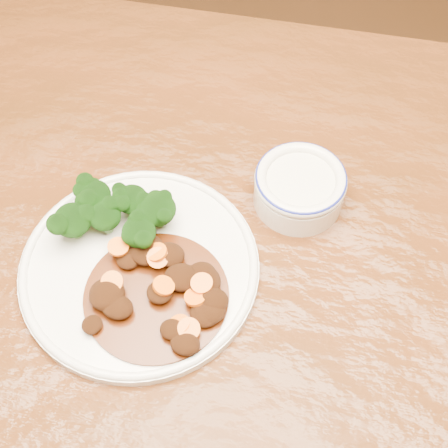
# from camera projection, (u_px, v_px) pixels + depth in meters

# --- Properties ---
(ground) EXTENTS (4.00, 4.00, 0.00)m
(ground) POSITION_uv_depth(u_px,v_px,m) (231.00, 421.00, 1.41)
(ground) COLOR #492B12
(ground) RESTS_ON ground
(dining_table) EXTENTS (1.55, 0.98, 0.75)m
(dining_table) POSITION_uv_depth(u_px,v_px,m) (236.00, 281.00, 0.85)
(dining_table) COLOR #53250E
(dining_table) RESTS_ON ground
(dinner_plate) EXTENTS (0.29, 0.29, 0.02)m
(dinner_plate) POSITION_uv_depth(u_px,v_px,m) (140.00, 267.00, 0.76)
(dinner_plate) COLOR silver
(dinner_plate) RESTS_ON dining_table
(broccoli_florets) EXTENTS (0.14, 0.09, 0.05)m
(broccoli_florets) POSITION_uv_depth(u_px,v_px,m) (113.00, 211.00, 0.77)
(broccoli_florets) COLOR #67A053
(broccoli_florets) RESTS_ON dinner_plate
(mince_stew) EXTENTS (0.17, 0.17, 0.03)m
(mince_stew) POSITION_uv_depth(u_px,v_px,m) (161.00, 289.00, 0.73)
(mince_stew) COLOR #461D07
(mince_stew) RESTS_ON dinner_plate
(dip_bowl) EXTENTS (0.12, 0.12, 0.05)m
(dip_bowl) POSITION_uv_depth(u_px,v_px,m) (300.00, 187.00, 0.80)
(dip_bowl) COLOR beige
(dip_bowl) RESTS_ON dining_table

